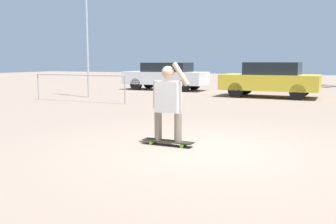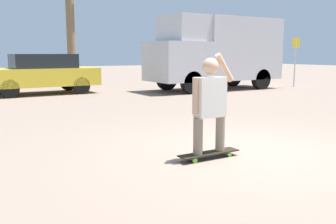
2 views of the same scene
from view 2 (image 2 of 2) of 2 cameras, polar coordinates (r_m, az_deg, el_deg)
ground_plane at (r=6.13m, az=11.60°, el=-5.98°), size 80.00×80.00×0.00m
skateboard at (r=5.66m, az=6.24°, el=-6.30°), size 1.00×0.23×0.09m
person_skateboarder at (r=5.51m, az=6.37°, el=1.84°), size 0.73×0.24×1.48m
camper_van at (r=16.36m, az=7.50°, el=9.26°), size 5.93×2.15×3.05m
parked_car_yellow at (r=15.29m, az=-18.69°, el=5.65°), size 4.16×1.95×1.53m
street_sign at (r=18.52m, az=18.84°, el=8.19°), size 0.44×0.06×2.27m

